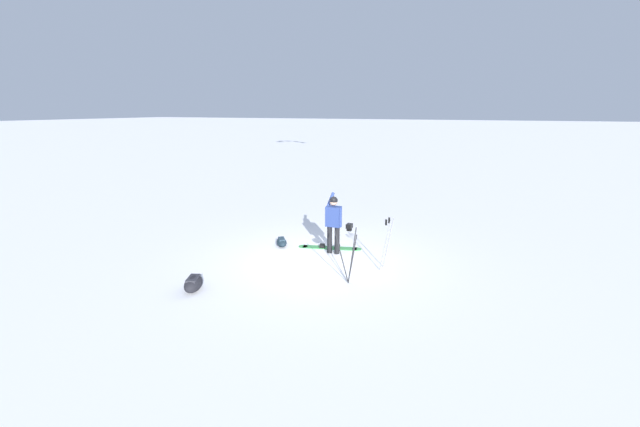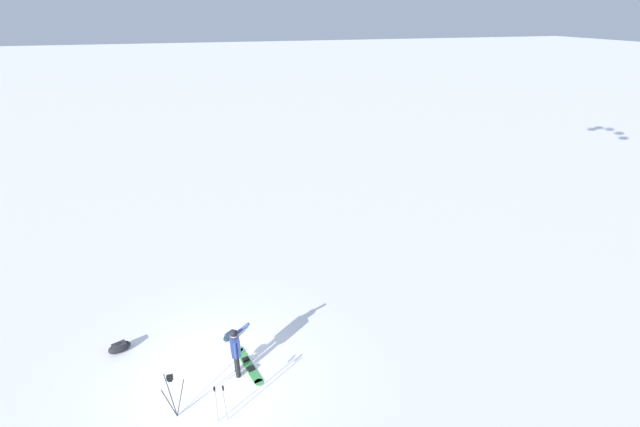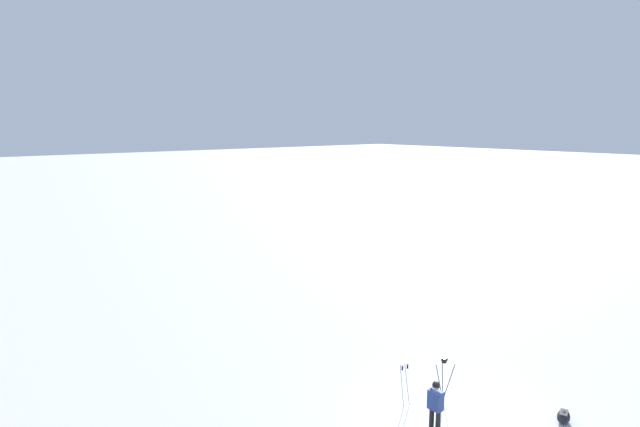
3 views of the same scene
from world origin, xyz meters
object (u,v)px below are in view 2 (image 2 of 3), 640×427
object	(u,v)px
camera_tripod	(172,388)
ski_poles	(220,400)
gear_bag_small	(119,347)
snowboarder	(236,348)
snowboard	(249,365)
gear_bag_large	(231,335)

from	to	relation	value
camera_tripod	ski_poles	distance (m)	1.32
gear_bag_small	snowboarder	bearing A→B (deg)	60.33
snowboard	gear_bag_small	distance (m)	4.20
snowboarder	gear_bag_large	distance (m)	1.82
snowboarder	snowboard	world-z (taller)	snowboarder
snowboard	ski_poles	bearing A→B (deg)	-25.94
snowboarder	camera_tripod	distance (m)	2.04
snowboarder	snowboard	distance (m)	1.04
snowboarder	ski_poles	xyz separation A→B (m)	(1.64, -0.58, -0.12)
gear_bag_large	snowboarder	bearing A→B (deg)	1.97
gear_bag_small	ski_poles	size ratio (longest dim) A/B	0.58
snowboarder	gear_bag_large	size ratio (longest dim) A/B	2.61
snowboard	gear_bag_large	distance (m)	1.43
gear_bag_small	ski_poles	bearing A→B (deg)	38.66
snowboarder	snowboard	xyz separation A→B (m)	(-0.24, 0.34, -0.96)
gear_bag_large	gear_bag_small	distance (m)	3.44
snowboarder	ski_poles	distance (m)	1.75
snowboarder	gear_bag_small	bearing A→B (deg)	-119.67
snowboarder	ski_poles	bearing A→B (deg)	-19.43
snowboarder	camera_tripod	xyz separation A→B (m)	(1.05, -1.74, 0.03)
gear_bag_large	camera_tripod	bearing A→B (deg)	-32.39
snowboard	camera_tripod	world-z (taller)	camera_tripod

